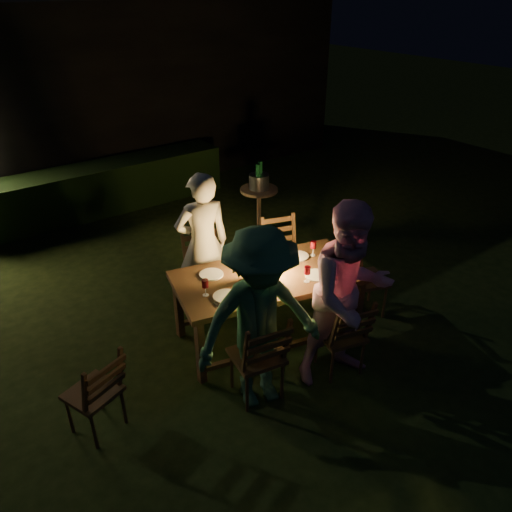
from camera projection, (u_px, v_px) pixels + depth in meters
garden_envelope at (72, 90)px, 9.80m from camera, size 40.00×40.00×3.20m
dining_table at (268, 281)px, 5.21m from camera, size 2.11×1.39×0.81m
chair_near_left at (258, 370)px, 4.65m from camera, size 0.52×0.55×0.99m
chair_near_right at (340, 347)px, 4.96m from camera, size 0.52×0.54×0.93m
chair_far_left at (207, 288)px, 5.89m from camera, size 0.54×0.56×0.97m
chair_far_right at (283, 270)px, 6.23m from camera, size 0.57×0.59×1.00m
chair_end at (363, 290)px, 5.84m from camera, size 0.59×0.57×0.98m
chair_spare at (97, 405)px, 4.30m from camera, size 0.53×0.55×0.91m
person_house_side at (203, 244)px, 5.66m from camera, size 0.70×0.54×1.71m
person_opp_right at (349, 295)px, 4.61m from camera, size 1.05×0.90×1.86m
person_opp_left at (260, 321)px, 4.32m from camera, size 1.28×0.92×1.79m
lantern at (271, 258)px, 5.15m from camera, size 0.16×0.16×0.35m
plate_far_left at (211, 274)px, 5.16m from camera, size 0.25×0.25×0.01m
plate_near_left at (226, 296)px, 4.81m from camera, size 0.25×0.25×0.01m
plate_far_right at (297, 256)px, 5.50m from camera, size 0.25×0.25×0.01m
plate_near_right at (317, 275)px, 5.15m from camera, size 0.25×0.25×0.01m
wineglass_a at (232, 260)px, 5.25m from camera, size 0.06×0.06×0.18m
wineglass_b at (205, 288)px, 4.79m from camera, size 0.06×0.06×0.18m
wineglass_c at (307, 274)px, 5.01m from camera, size 0.06×0.06×0.18m
wineglass_d at (313, 248)px, 5.49m from camera, size 0.06×0.06×0.18m
wineglass_e at (272, 283)px, 4.86m from camera, size 0.06×0.06×0.18m
bottle_table at (246, 268)px, 5.02m from camera, size 0.07×0.07×0.28m
napkin_left at (268, 293)px, 4.86m from camera, size 0.18×0.14×0.01m
napkin_right at (329, 277)px, 5.12m from camera, size 0.18×0.14×0.01m
phone at (222, 302)px, 4.72m from camera, size 0.14×0.07×0.01m
side_table at (259, 194)px, 7.46m from camera, size 0.56×0.56×0.76m
ice_bucket at (259, 182)px, 7.37m from camera, size 0.30×0.30×0.22m
bottle_bucket_a at (258, 180)px, 7.29m from camera, size 0.07×0.07×0.32m
bottle_bucket_b at (260, 177)px, 7.40m from camera, size 0.07×0.07×0.32m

